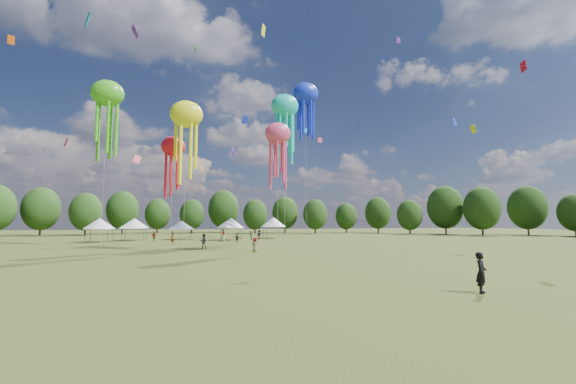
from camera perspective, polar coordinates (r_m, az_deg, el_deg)
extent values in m
plane|color=#384416|center=(16.03, 0.91, -17.04)|extent=(300.00, 300.00, 0.00)
imported|color=black|center=(19.83, 28.53, -11.25)|extent=(0.84, 0.82, 1.95)
imported|color=gray|center=(46.74, -13.38, -7.68)|extent=(0.96, 0.79, 1.84)
imported|color=gray|center=(61.95, -10.29, -7.10)|extent=(0.62, 0.85, 1.59)
imported|color=gray|center=(67.97, -5.98, -6.93)|extent=(0.66, 0.82, 1.61)
imported|color=gray|center=(69.86, -4.62, -6.83)|extent=(1.29, 1.09, 1.73)
imported|color=gray|center=(66.23, -20.67, -6.67)|extent=(1.04, 0.54, 1.70)
imported|color=gray|center=(59.06, -8.17, -7.26)|extent=(1.49, 1.09, 1.56)
imported|color=gray|center=(57.88, -18.04, -7.05)|extent=(0.70, 0.75, 1.73)
imported|color=gray|center=(40.66, -5.32, -8.43)|extent=(0.85, 0.93, 1.59)
cylinder|color=#47474C|center=(66.87, -29.76, -6.16)|extent=(0.08, 0.08, 2.11)
cylinder|color=#47474C|center=(70.16, -29.04, -6.09)|extent=(0.08, 0.08, 2.11)
cylinder|color=#47474C|center=(66.09, -26.89, -6.29)|extent=(0.08, 0.08, 2.11)
cylinder|color=#47474C|center=(69.42, -26.30, -6.22)|extent=(0.08, 0.08, 2.11)
cube|color=white|center=(68.08, -27.96, -5.26)|extent=(3.80, 3.80, 0.10)
cone|color=white|center=(68.07, -27.93, -4.46)|extent=(4.94, 4.94, 1.81)
cylinder|color=#47474C|center=(69.47, -25.13, -6.25)|extent=(0.08, 0.08, 2.11)
cylinder|color=#47474C|center=(73.01, -24.62, -6.18)|extent=(0.08, 0.08, 2.11)
cylinder|color=#47474C|center=(68.92, -22.16, -6.37)|extent=(0.08, 0.08, 2.11)
cylinder|color=#47474C|center=(72.50, -21.80, -6.28)|extent=(0.08, 0.08, 2.11)
cube|color=white|center=(70.92, -23.40, -5.38)|extent=(4.00, 4.00, 0.10)
cone|color=white|center=(70.91, -23.37, -4.61)|extent=(5.20, 5.20, 1.81)
cylinder|color=#47474C|center=(70.59, -18.13, -6.54)|extent=(0.08, 0.08, 1.86)
cylinder|color=#47474C|center=(73.92, -17.98, -6.45)|extent=(0.08, 0.08, 1.86)
cylinder|color=#47474C|center=(70.48, -15.40, -6.61)|extent=(0.08, 0.08, 1.86)
cylinder|color=#47474C|center=(73.82, -15.37, -6.52)|extent=(0.08, 0.08, 1.86)
cube|color=white|center=(72.16, -16.70, -5.75)|extent=(3.74, 3.74, 0.10)
cone|color=white|center=(72.15, -16.68, -5.08)|extent=(4.86, 4.86, 1.60)
cylinder|color=#47474C|center=(65.78, -10.58, -6.72)|extent=(0.08, 0.08, 2.15)
cylinder|color=#47474C|center=(69.32, -10.80, -6.61)|extent=(0.08, 0.08, 2.15)
cylinder|color=#47474C|center=(66.14, -7.48, -6.74)|extent=(0.08, 0.08, 2.15)
cylinder|color=#47474C|center=(69.67, -7.86, -6.64)|extent=(0.08, 0.08, 2.15)
cube|color=white|center=(67.67, -9.17, -5.73)|extent=(3.96, 3.96, 0.10)
cone|color=white|center=(67.66, -9.16, -4.91)|extent=(5.14, 5.14, 1.84)
cylinder|color=#47474C|center=(72.24, -3.45, -6.56)|extent=(0.08, 0.08, 2.27)
cylinder|color=#47474C|center=(75.76, -3.99, -6.47)|extent=(0.08, 0.08, 2.27)
cylinder|color=#47474C|center=(73.04, -0.67, -6.54)|extent=(0.08, 0.08, 2.27)
cylinder|color=#47474C|center=(76.52, -1.33, -6.46)|extent=(0.08, 0.08, 2.27)
cube|color=white|center=(74.34, -2.35, -5.59)|extent=(3.99, 3.99, 0.10)
cone|color=white|center=(74.34, -2.35, -4.81)|extent=(5.19, 5.19, 1.95)
ellipsoid|color=#FFFB1A|center=(45.97, -15.93, 11.87)|extent=(3.91, 2.74, 3.33)
cylinder|color=beige|center=(44.35, -16.17, 1.64)|extent=(0.03, 0.03, 16.42)
ellipsoid|color=#18D3C7|center=(64.95, -0.51, 13.62)|extent=(4.92, 3.44, 4.18)
cylinder|color=beige|center=(62.22, -0.51, 3.13)|extent=(0.03, 0.03, 23.89)
ellipsoid|color=#E34272|center=(42.13, -1.63, 9.34)|extent=(3.06, 2.14, 2.60)
cylinder|color=beige|center=(41.00, -1.66, 0.04)|extent=(0.03, 0.03, 13.67)
ellipsoid|color=#49C11F|center=(60.20, -26.92, 13.89)|extent=(4.60, 3.22, 3.91)
cylinder|color=beige|center=(57.72, -27.33, 3.40)|extent=(0.03, 0.03, 22.14)
ellipsoid|color=red|center=(48.46, -17.90, 6.96)|extent=(3.01, 2.11, 2.56)
cylinder|color=beige|center=(47.59, -18.10, -0.76)|extent=(0.03, 0.03, 13.06)
ellipsoid|color=#192EE9|center=(75.40, 2.85, 15.47)|extent=(5.25, 3.68, 4.47)
cylinder|color=beige|center=(71.65, 2.90, 4.34)|extent=(0.03, 0.03, 29.47)
cube|color=#49C11F|center=(61.13, -14.62, 21.23)|extent=(0.45, 0.73, 0.85)
cube|color=#192EE9|center=(83.50, -6.95, 11.41)|extent=(1.68, 1.66, 1.81)
cube|color=#18D3C7|center=(85.17, 2.90, 9.85)|extent=(0.74, 0.43, 0.98)
cube|color=purple|center=(65.99, -8.83, 6.50)|extent=(0.77, 1.10, 1.57)
cube|color=red|center=(52.24, 33.50, 16.40)|extent=(0.29, 1.13, 1.39)
cube|color=#192EE9|center=(65.13, 25.10, 10.09)|extent=(1.34, 0.62, 1.60)
cube|color=#18D3C7|center=(55.15, -29.44, 22.90)|extent=(1.27, 1.50, 2.22)
cube|color=purple|center=(65.63, -23.29, 22.52)|extent=(1.35, 1.57, 1.70)
cube|color=red|center=(91.09, -23.00, 4.85)|extent=(1.73, 1.31, 2.26)
cube|color=#D7540D|center=(55.24, -37.92, 18.65)|extent=(0.63, 0.92, 1.10)
cube|color=#FFFB1A|center=(76.47, -3.96, 24.39)|extent=(1.17, 1.62, 2.12)
cube|color=#192EE9|center=(74.51, 11.12, 10.75)|extent=(0.95, 1.74, 1.97)
cube|color=#E34272|center=(89.15, 5.14, 8.27)|extent=(1.37, 0.25, 1.59)
cube|color=purple|center=(55.44, 17.24, 22.20)|extent=(0.73, 0.23, 0.90)
cube|color=red|center=(82.78, -31.97, 6.75)|extent=(1.02, 1.79, 2.02)
cube|color=#D7540D|center=(70.14, -13.66, 3.73)|extent=(0.91, 1.04, 1.12)
cube|color=#FFFB1A|center=(61.93, 27.51, 8.93)|extent=(0.40, 1.16, 1.38)
cylinder|color=#38281C|center=(106.98, -34.89, -4.82)|extent=(0.44, 0.44, 3.41)
ellipsoid|color=#213F15|center=(107.01, -34.76, -2.20)|extent=(8.53, 8.53, 10.66)
cylinder|color=#38281C|center=(103.52, -29.71, -5.18)|extent=(0.44, 0.44, 3.07)
ellipsoid|color=#213F15|center=(103.54, -29.61, -2.74)|extent=(7.66, 7.66, 9.58)
cylinder|color=#38281C|center=(110.12, -25.02, -5.20)|extent=(0.44, 0.44, 3.43)
ellipsoid|color=#213F15|center=(110.16, -24.93, -2.63)|extent=(8.58, 8.58, 10.73)
cylinder|color=#38281C|center=(114.53, -20.19, -5.44)|extent=(0.44, 0.44, 2.95)
ellipsoid|color=#213F15|center=(114.54, -20.13, -3.32)|extent=(7.37, 7.37, 9.21)
cylinder|color=#38281C|center=(110.15, -15.14, -5.62)|extent=(0.44, 0.44, 2.89)
ellipsoid|color=#213F15|center=(110.16, -15.09, -3.46)|extent=(7.23, 7.23, 9.04)
cylinder|color=#38281C|center=(114.94, -10.31, -5.43)|extent=(0.44, 0.44, 3.84)
ellipsoid|color=#213F15|center=(115.00, -10.27, -2.68)|extent=(9.60, 9.60, 11.99)
cylinder|color=#38281C|center=(104.99, -5.30, -5.83)|extent=(0.44, 0.44, 2.84)
ellipsoid|color=#213F15|center=(104.99, -5.28, -3.60)|extent=(7.11, 7.11, 8.89)
cylinder|color=#38281C|center=(109.55, -0.47, -5.72)|extent=(0.44, 0.44, 3.16)
ellipsoid|color=#213F15|center=(109.57, -0.47, -3.34)|extent=(7.91, 7.91, 9.88)
cylinder|color=#38281C|center=(106.29, 4.38, -5.81)|extent=(0.44, 0.44, 2.88)
ellipsoid|color=#213F15|center=(106.29, 4.37, -3.57)|extent=(7.21, 7.21, 9.01)
cylinder|color=#38281C|center=(112.10, 9.31, -5.77)|extent=(0.44, 0.44, 2.63)
ellipsoid|color=#213F15|center=(112.10, 9.28, -3.84)|extent=(6.57, 6.57, 8.22)
cylinder|color=#38281C|center=(112.98, 14.23, -5.55)|extent=(0.44, 0.44, 3.13)
ellipsoid|color=#213F15|center=(112.99, 14.18, -3.27)|extent=(7.81, 7.81, 9.77)
cylinder|color=#38281C|center=(104.42, 18.93, -5.63)|extent=(0.44, 0.44, 2.72)
ellipsoid|color=#213F15|center=(104.42, 18.87, -3.49)|extent=(6.80, 6.80, 8.50)
cylinder|color=#38281C|center=(107.58, 23.93, -5.16)|extent=(0.44, 0.44, 3.81)
ellipsoid|color=#213F15|center=(107.65, 23.83, -2.24)|extent=(9.52, 9.52, 11.90)
cylinder|color=#38281C|center=(103.07, 28.69, -5.10)|extent=(0.44, 0.44, 3.51)
ellipsoid|color=#213F15|center=(103.11, 28.58, -2.30)|extent=(8.78, 8.78, 10.97)
cylinder|color=#38281C|center=(111.24, 34.05, -4.77)|extent=(0.44, 0.44, 3.64)
ellipsoid|color=#213F15|center=(111.29, 33.92, -2.08)|extent=(9.10, 9.10, 11.37)
cylinder|color=#38281C|center=(108.80, 38.99, -4.74)|extent=(0.44, 0.44, 2.87)
ellipsoid|color=#213F15|center=(108.80, 38.88, -2.57)|extent=(7.18, 7.18, 8.98)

